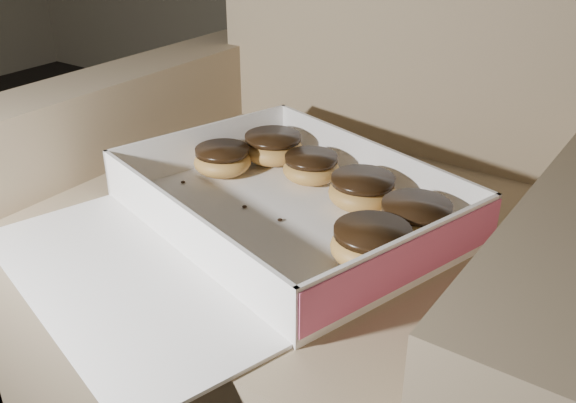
% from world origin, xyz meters
% --- Properties ---
extents(armchair, '(0.88, 0.74, 0.92)m').
position_xyz_m(armchair, '(0.33, 1.05, 0.29)').
color(armchair, '#837253').
rests_on(armchair, floor).
extents(bakery_box, '(0.58, 0.63, 0.08)m').
position_xyz_m(bakery_box, '(0.32, 0.90, 0.43)').
color(bakery_box, white).
rests_on(bakery_box, armchair).
extents(donut_a, '(0.09, 0.09, 0.04)m').
position_xyz_m(donut_a, '(0.30, 1.06, 0.44)').
color(donut_a, gold).
rests_on(donut_a, bakery_box).
extents(donut_b, '(0.09, 0.09, 0.05)m').
position_xyz_m(donut_b, '(0.17, 1.00, 0.44)').
color(donut_b, gold).
rests_on(donut_b, bakery_box).
extents(donut_c, '(0.10, 0.10, 0.05)m').
position_xyz_m(donut_c, '(0.41, 1.03, 0.45)').
color(donut_c, gold).
rests_on(donut_c, bakery_box).
extents(donut_d, '(0.10, 0.10, 0.05)m').
position_xyz_m(donut_d, '(0.21, 1.08, 0.45)').
color(donut_d, gold).
rests_on(donut_d, bakery_box).
extents(donut_e, '(0.10, 0.10, 0.05)m').
position_xyz_m(donut_e, '(0.51, 0.99, 0.45)').
color(donut_e, gold).
rests_on(donut_e, bakery_box).
extents(donut_f, '(0.10, 0.10, 0.05)m').
position_xyz_m(donut_f, '(0.49, 0.90, 0.45)').
color(donut_f, gold).
rests_on(donut_f, bakery_box).
extents(crumb_a, '(0.01, 0.01, 0.00)m').
position_xyz_m(crumb_a, '(0.34, 0.92, 0.42)').
color(crumb_a, black).
rests_on(crumb_a, bakery_box).
extents(crumb_b, '(0.01, 0.01, 0.00)m').
position_xyz_m(crumb_b, '(0.27, 0.93, 0.42)').
color(crumb_b, black).
rests_on(crumb_b, bakery_box).
extents(crumb_c, '(0.01, 0.01, 0.00)m').
position_xyz_m(crumb_c, '(0.14, 0.94, 0.42)').
color(crumb_c, black).
rests_on(crumb_c, bakery_box).
extents(crumb_d, '(0.01, 0.01, 0.00)m').
position_xyz_m(crumb_d, '(0.49, 0.86, 0.42)').
color(crumb_d, black).
rests_on(crumb_d, bakery_box).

